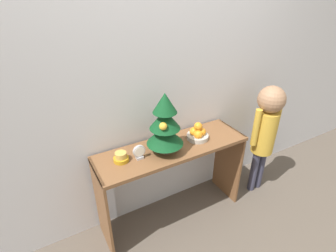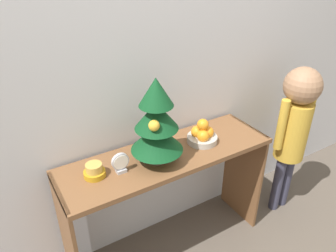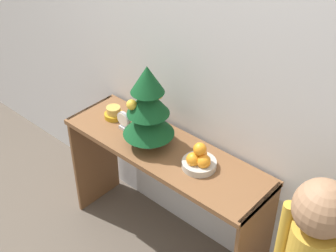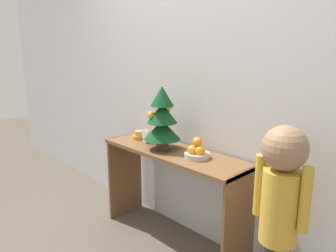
{
  "view_description": "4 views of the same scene",
  "coord_description": "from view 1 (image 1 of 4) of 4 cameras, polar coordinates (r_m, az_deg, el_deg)",
  "views": [
    {
      "loc": [
        -0.91,
        -1.34,
        1.95
      ],
      "look_at": [
        -0.04,
        0.2,
        0.97
      ],
      "focal_mm": 28.0,
      "sensor_mm": 36.0,
      "label": 1
    },
    {
      "loc": [
        -0.82,
        -1.15,
        1.85
      ],
      "look_at": [
        -0.01,
        0.19,
        0.96
      ],
      "focal_mm": 35.0,
      "sensor_mm": 36.0,
      "label": 2
    },
    {
      "loc": [
        1.39,
        -1.33,
        2.39
      ],
      "look_at": [
        0.03,
        0.2,
        0.94
      ],
      "focal_mm": 50.0,
      "sensor_mm": 36.0,
      "label": 3
    },
    {
      "loc": [
        1.73,
        -1.52,
        1.55
      ],
      "look_at": [
        -0.02,
        0.17,
        0.97
      ],
      "focal_mm": 35.0,
      "sensor_mm": 36.0,
      "label": 4
    }
  ],
  "objects": [
    {
      "name": "ground_plane",
      "position": [
        2.54,
        3.32,
        -21.46
      ],
      "size": [
        12.0,
        12.0,
        0.0
      ],
      "primitive_type": "plane",
      "color": "brown"
    },
    {
      "name": "console_table",
      "position": [
        2.24,
        1.0,
        -8.18
      ],
      "size": [
        1.29,
        0.4,
        0.77
      ],
      "color": "brown",
      "rests_on": "ground_plane"
    },
    {
      "name": "back_wall",
      "position": [
        2.13,
        -2.24,
        9.55
      ],
      "size": [
        7.0,
        0.05,
        2.5
      ],
      "primitive_type": "cube",
      "color": "silver",
      "rests_on": "ground_plane"
    },
    {
      "name": "child_figure",
      "position": [
        2.64,
        20.6,
        0.13
      ],
      "size": [
        0.33,
        0.25,
        1.15
      ],
      "color": "#38384C",
      "rests_on": "ground_plane"
    },
    {
      "name": "desk_clock",
      "position": [
        1.99,
        -6.28,
        -5.72
      ],
      "size": [
        0.1,
        0.04,
        0.12
      ],
      "color": "#B2B2B7",
      "rests_on": "console_table"
    },
    {
      "name": "mini_tree",
      "position": [
        1.96,
        -0.68,
        0.43
      ],
      "size": [
        0.29,
        0.29,
        0.5
      ],
      "color": "#4C3828",
      "rests_on": "console_table"
    },
    {
      "name": "singing_bowl",
      "position": [
        2.0,
        -10.19,
        -6.75
      ],
      "size": [
        0.12,
        0.12,
        0.07
      ],
      "color": "#B78419",
      "rests_on": "console_table"
    },
    {
      "name": "fruit_bowl",
      "position": [
        2.24,
        6.49,
        -1.69
      ],
      "size": [
        0.19,
        0.19,
        0.16
      ],
      "color": "#B7B2A8",
      "rests_on": "console_table"
    }
  ]
}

